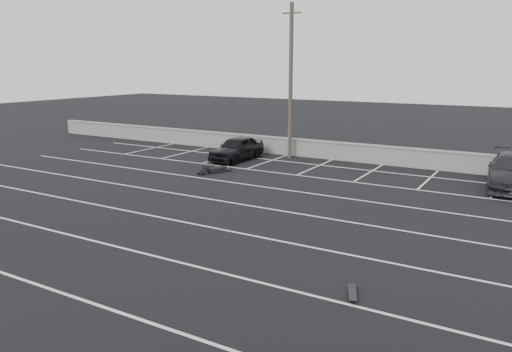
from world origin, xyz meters
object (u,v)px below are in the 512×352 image
Objects in this scene: car_left at (237,148)px; utility_pole at (291,81)px; person at (219,167)px; skateboard at (352,294)px.

car_left is 5.02m from utility_pole.
person is 3.51× the size of skateboard.
utility_pole is (2.32, 2.27, 3.83)m from car_left.
car_left is 0.46× the size of utility_pole.
utility_pole reaches higher than skateboard.
person is 15.00m from skateboard.
skateboard is (10.96, -10.24, -0.18)m from person.
utility_pole is at bearing 95.21° from person.
utility_pole is at bearing 99.86° from skateboard.
person is (0.96, -3.23, -0.45)m from car_left.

